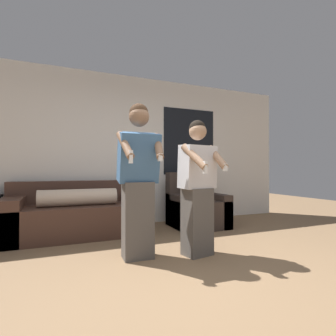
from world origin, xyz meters
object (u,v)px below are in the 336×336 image
at_px(armchair, 197,208).
at_px(person_right, 198,187).
at_px(couch, 78,215).
at_px(person_left, 138,180).

xyz_separation_m(armchair, person_right, (-0.73, -1.36, 0.47)).
distance_m(couch, person_right, 2.00).
bearing_deg(couch, armchair, -4.32).
bearing_deg(armchair, person_right, -118.24).
xyz_separation_m(couch, person_left, (0.56, -1.36, 0.57)).
distance_m(armchair, person_right, 1.61).
bearing_deg(person_left, couch, 112.40).
bearing_deg(person_right, couch, 129.35).
bearing_deg(person_right, armchair, 61.76).
distance_m(armchair, person_left, 1.93).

